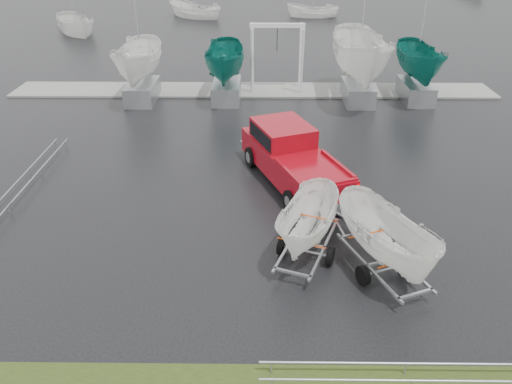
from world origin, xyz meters
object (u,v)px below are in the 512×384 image
Objects in this scene: trailer_parked at (311,188)px; trailer_hitched at (392,198)px; pickup_truck at (290,154)px; boat_hoist at (277,48)px.

trailer_hitched is at bearing -1.92° from trailer_parked.
boat_hoist reaches higher than pickup_truck.
boat_hoist is at bearing 76.87° from trailer_hitched.
trailer_hitched reaches higher than boat_hoist.
trailer_hitched is 18.61m from boat_hoist.
trailer_hitched is 2.41m from trailer_parked.
trailer_hitched is 1.09× the size of trailer_parked.
pickup_truck is 1.67× the size of boat_hoist.
trailer_hitched reaches higher than trailer_parked.
pickup_truck is 1.51× the size of trailer_parked.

